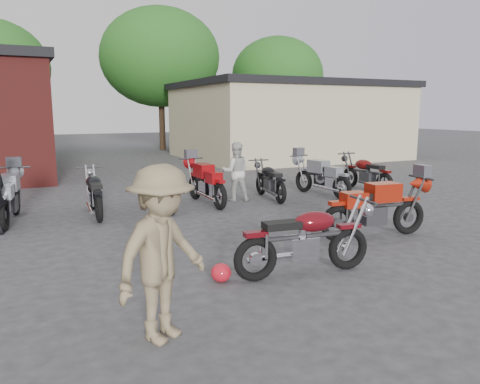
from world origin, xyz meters
name	(u,v)px	position (x,y,z in m)	size (l,w,h in m)	color
ground	(320,266)	(0.00, 0.00, 0.00)	(90.00, 90.00, 0.00)	#343436
stucco_building	(286,123)	(8.50, 15.00, 1.75)	(10.00, 8.00, 3.50)	tan
tree_2	(161,76)	(4.00, 22.00, 4.40)	(7.04, 7.04, 8.80)	#195015
tree_3	(277,89)	(12.00, 22.00, 3.80)	(6.08, 6.08, 7.60)	#195015
vintage_motorcycle	(306,235)	(-0.43, -0.25, 0.60)	(2.07, 0.68, 1.20)	#5B0B12
sportbike	(377,205)	(1.91, 0.90, 0.62)	(2.15, 0.71, 1.25)	#A41E0D
helmet	(221,273)	(-1.66, 0.03, 0.13)	(0.29, 0.29, 0.27)	red
person_light	(236,172)	(1.09, 5.39, 0.78)	(0.76, 0.59, 1.56)	silver
person_tan	(162,254)	(-2.86, -1.23, 0.93)	(1.20, 0.69, 1.85)	#857352
row_bike_1	(9,194)	(-4.33, 5.28, 0.61)	(2.11, 0.70, 1.23)	#9CA0AA
row_bike_2	(94,191)	(-2.58, 5.16, 0.58)	(1.99, 0.66, 1.15)	black
row_bike_3	(163,188)	(-0.99, 5.13, 0.53)	(1.83, 0.60, 1.06)	#252528
row_bike_4	(206,180)	(0.19, 5.28, 0.62)	(2.13, 0.70, 1.24)	#A60D12
row_bike_5	(270,179)	(2.03, 5.21, 0.55)	(1.90, 0.63, 1.10)	black
row_bike_6	(321,175)	(3.58, 5.02, 0.60)	(2.07, 0.68, 1.20)	gray
row_bike_7	(366,171)	(5.23, 5.06, 0.60)	(2.05, 0.68, 1.19)	#5A0C0B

